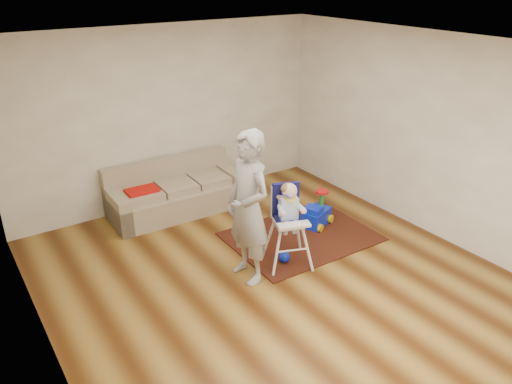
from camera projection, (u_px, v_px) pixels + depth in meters
ground at (275, 279)px, 5.97m from camera, size 5.50×5.50×0.00m
room_envelope at (250, 117)px, 5.59m from camera, size 5.04×5.52×2.72m
sofa at (176, 188)px, 7.46m from camera, size 2.01×0.86×0.77m
side_table at (128, 210)px, 7.16m from camera, size 0.46×0.46×0.46m
area_rug at (301, 236)px, 6.90m from camera, size 1.95×1.48×0.02m
ride_on_toy at (317, 209)px, 7.11m from camera, size 0.53×0.46×0.48m
toy_ball at (284, 257)px, 6.27m from camera, size 0.14×0.14×0.14m
high_chair at (288, 226)px, 6.09m from camera, size 0.66×0.66×1.10m
adult at (248, 208)px, 5.65m from camera, size 0.46×0.68×1.84m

